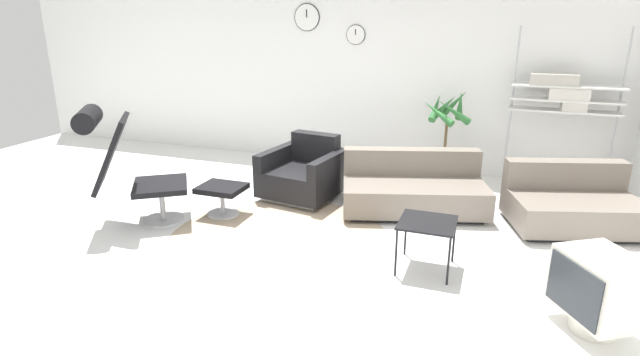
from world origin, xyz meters
TOP-DOWN VIEW (x-y plane):
  - ground_plane at (0.00, 0.00)m, footprint 12.00×12.00m
  - wall_back at (-0.00, 2.71)m, footprint 12.00×0.09m
  - round_rug at (-0.15, -0.22)m, footprint 2.23×2.23m
  - lounge_chair at (-1.81, -0.42)m, footprint 1.15×1.05m
  - ottoman at (-0.99, 0.15)m, footprint 0.49×0.42m
  - armchair_red at (-0.36, 1.03)m, footprint 0.98×0.98m
  - couch_low at (0.98, 1.03)m, footprint 1.76×1.27m
  - couch_second at (2.63, 1.11)m, footprint 1.46×1.18m
  - side_table at (1.33, -0.35)m, footprint 0.48×0.48m
  - crt_television at (2.60, -0.87)m, footprint 0.66×0.70m
  - potted_plant at (1.18, 2.25)m, footprint 0.67×0.62m
  - shelf_unit at (2.54, 2.39)m, footprint 1.28×0.28m

SIDE VIEW (x-z plane):
  - ground_plane at x=0.00m, z-range 0.00..0.00m
  - round_rug at x=-0.15m, z-range 0.00..0.01m
  - couch_low at x=0.98m, z-range -0.09..0.56m
  - couch_second at x=2.63m, z-range -0.09..0.56m
  - ottoman at x=-0.99m, z-range 0.08..0.43m
  - armchair_red at x=-0.36m, z-range -0.10..0.64m
  - crt_television at x=2.60m, z-range 0.03..0.61m
  - side_table at x=1.33m, z-range 0.18..0.63m
  - potted_plant at x=1.18m, z-range -0.08..1.17m
  - lounge_chair at x=-1.81m, z-range 0.13..1.39m
  - shelf_unit at x=2.54m, z-range 0.21..2.23m
  - wall_back at x=0.00m, z-range 0.00..2.80m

